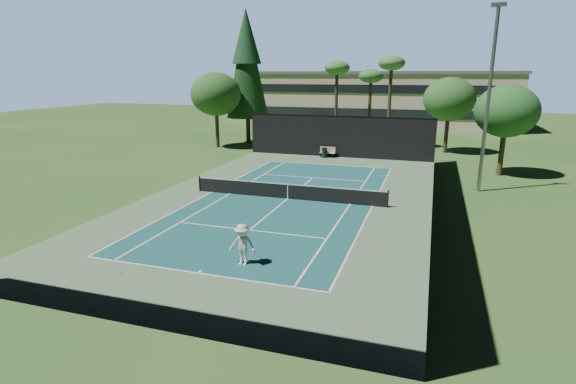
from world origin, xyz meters
name	(u,v)px	position (x,y,z in m)	size (l,w,h in m)	color
ground	(288,199)	(0.00, 0.00, 0.00)	(160.00, 160.00, 0.00)	#305921
apron_slab	(288,199)	(0.00, 0.00, 0.01)	(18.00, 32.00, 0.01)	#597653
court_surface	(288,199)	(0.00, 0.00, 0.01)	(10.97, 23.77, 0.01)	#1A5554
court_lines	(288,199)	(0.00, 0.00, 0.02)	(11.07, 23.87, 0.01)	white
tennis_net	(288,191)	(0.00, 0.00, 0.56)	(12.90, 0.10, 1.10)	black
fence	(288,169)	(0.00, 0.06, 2.01)	(18.04, 32.05, 4.03)	black
player	(242,245)	(1.40, -10.50, 0.91)	(1.17, 0.67, 1.81)	white
tennis_ball_a	(121,272)	(-3.00, -12.83, 0.03)	(0.07, 0.07, 0.07)	#B9CA2E
tennis_ball_b	(269,191)	(-1.84, 1.41, 0.04)	(0.07, 0.07, 0.07)	#CAD530
tennis_ball_c	(296,193)	(0.16, 1.39, 0.03)	(0.06, 0.06, 0.06)	#B8DA31
tennis_ball_d	(267,185)	(-2.54, 3.02, 0.04)	(0.07, 0.07, 0.07)	#CDDD32
park_bench	(327,152)	(-0.97, 15.63, 0.55)	(1.50, 0.45, 1.02)	beige
trash_bin	(324,153)	(-1.22, 15.30, 0.48)	(0.56, 0.56, 0.95)	black
pine_tree	(247,59)	(-12.00, 22.00, 9.55)	(4.80, 4.80, 15.00)	#412C1C
palm_a	(337,71)	(-2.00, 24.00, 8.19)	(2.80, 2.80, 9.32)	#402C1B
palm_b	(371,79)	(1.50, 26.00, 7.36)	(2.80, 2.80, 8.42)	#422B1C
palm_c	(391,67)	(4.00, 23.00, 8.60)	(2.80, 2.80, 9.77)	#48311F
decid_tree_a	(449,99)	(10.00, 22.00, 5.42)	(5.12, 5.12, 7.62)	#442D1D
decid_tree_b	(507,111)	(14.00, 12.00, 5.08)	(4.80, 4.80, 7.14)	#4F3922
decid_tree_c	(216,94)	(-14.00, 18.00, 5.76)	(5.44, 5.44, 8.09)	#4F3822
campus_building	(378,98)	(0.00, 45.98, 4.21)	(40.50, 12.50, 8.30)	#C3B197
light_pole	(489,96)	(12.00, 6.00, 6.46)	(0.90, 0.25, 12.22)	gray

